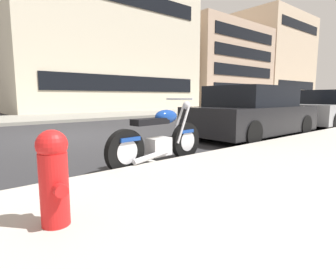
% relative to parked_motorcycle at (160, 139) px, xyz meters
% --- Properties ---
extents(ground_plane, '(260.00, 260.00, 0.00)m').
position_rel_parked_motorcycle_xyz_m(ground_plane, '(0.06, 4.30, -0.44)').
color(ground_plane, '#28282B').
extents(sidewalk_far_curb, '(120.00, 5.00, 0.14)m').
position_rel_parked_motorcycle_xyz_m(sidewalk_far_curb, '(12.06, 11.20, -0.37)').
color(sidewalk_far_curb, gray).
rests_on(sidewalk_far_curb, ground).
extents(parking_stall_stripe, '(0.12, 2.20, 0.01)m').
position_rel_parked_motorcycle_xyz_m(parking_stall_stripe, '(0.06, 0.50, -0.44)').
color(parking_stall_stripe, silver).
rests_on(parking_stall_stripe, ground).
extents(parked_motorcycle, '(2.08, 0.62, 1.14)m').
position_rel_parked_motorcycle_xyz_m(parked_motorcycle, '(0.00, 0.00, 0.00)').
color(parked_motorcycle, black).
rests_on(parked_motorcycle, ground).
extents(parked_car_mid_block, '(4.14, 1.95, 1.45)m').
position_rel_parked_motorcycle_xyz_m(parked_car_mid_block, '(4.05, 0.86, 0.25)').
color(parked_car_mid_block, black).
rests_on(parked_car_mid_block, ground).
extents(parked_car_far_down_curb, '(4.07, 1.81, 1.42)m').
position_rel_parked_motorcycle_xyz_m(parked_car_far_down_curb, '(8.95, 0.72, 0.22)').
color(parked_car_far_down_curb, gray).
rests_on(parked_car_far_down_curb, ground).
extents(car_opposite_curb, '(4.45, 2.14, 1.40)m').
position_rel_parked_motorcycle_xyz_m(car_opposite_curb, '(17.30, 8.11, 0.23)').
color(car_opposite_curb, '#4C515B').
rests_on(car_opposite_curb, ground).
extents(fire_hydrant, '(0.24, 0.36, 0.77)m').
position_rel_parked_motorcycle_xyz_m(fire_hydrant, '(-2.16, -1.41, 0.10)').
color(fire_hydrant, red).
rests_on(fire_hydrant, sidewalk_near_curb).
extents(townhouse_mid_block, '(14.60, 8.42, 9.55)m').
position_rel_parked_motorcycle_xyz_m(townhouse_mid_block, '(7.81, 17.68, 4.33)').
color(townhouse_mid_block, beige).
rests_on(townhouse_mid_block, ground).
extents(townhouse_behind_pole, '(11.60, 11.43, 8.93)m').
position_rel_parked_motorcycle_xyz_m(townhouse_behind_pole, '(21.91, 19.17, 4.02)').
color(townhouse_behind_pole, tan).
rests_on(townhouse_behind_pole, ground).
extents(townhouse_near_left, '(11.54, 8.85, 12.14)m').
position_rel_parked_motorcycle_xyz_m(townhouse_near_left, '(33.72, 17.89, 5.63)').
color(townhouse_near_left, beige).
rests_on(townhouse_near_left, ground).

